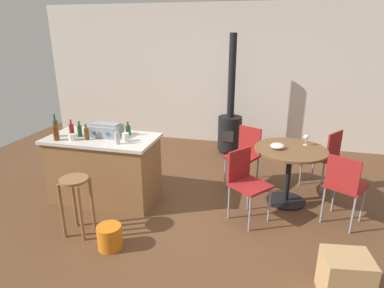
{
  "coord_description": "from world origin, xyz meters",
  "views": [
    {
      "loc": [
        0.79,
        -3.52,
        2.19
      ],
      "look_at": [
        -0.19,
        0.34,
        0.81
      ],
      "focal_mm": 30.52,
      "sensor_mm": 36.0,
      "label": 1
    }
  ],
  "objects": [
    {
      "name": "bottle_0",
      "position": [
        -1.63,
        0.05,
        0.96
      ],
      "size": [
        0.06,
        0.06,
        0.21
      ],
      "color": "#194C23",
      "rests_on": "kitchen_island"
    },
    {
      "name": "plastic_bucket",
      "position": [
        -0.78,
        -0.9,
        0.13
      ],
      "size": [
        0.26,
        0.26,
        0.26
      ],
      "primitive_type": "cylinder",
      "color": "orange",
      "rests_on": "ground_plane"
    },
    {
      "name": "dining_table",
      "position": [
        1.05,
        0.6,
        0.58
      ],
      "size": [
        0.92,
        0.92,
        0.76
      ],
      "color": "black",
      "rests_on": "ground_plane"
    },
    {
      "name": "cup_1",
      "position": [
        -0.97,
        0.02,
        0.94
      ],
      "size": [
        0.12,
        0.08,
        0.11
      ],
      "color": "white",
      "rests_on": "kitchen_island"
    },
    {
      "name": "toolbox",
      "position": [
        -1.31,
        0.16,
        0.96
      ],
      "size": [
        0.38,
        0.29,
        0.17
      ],
      "color": "gray",
      "rests_on": "kitchen_island"
    },
    {
      "name": "cup_0",
      "position": [
        -1.64,
        -0.12,
        0.92
      ],
      "size": [
        0.12,
        0.08,
        0.08
      ],
      "color": "white",
      "rests_on": "kitchen_island"
    },
    {
      "name": "bottle_3",
      "position": [
        -1.72,
        0.02,
        0.97
      ],
      "size": [
        0.06,
        0.06,
        0.23
      ],
      "color": "maroon",
      "rests_on": "kitchen_island"
    },
    {
      "name": "back_wall",
      "position": [
        0.0,
        2.94,
        1.35
      ],
      "size": [
        8.0,
        0.1,
        2.7
      ],
      "primitive_type": "cube",
      "color": "beige",
      "rests_on": "ground_plane"
    },
    {
      "name": "bottle_4",
      "position": [
        -1.93,
        -0.02,
        1.0
      ],
      "size": [
        0.06,
        0.06,
        0.3
      ],
      "color": "#194C23",
      "rests_on": "kitchen_island"
    },
    {
      "name": "kitchen_island",
      "position": [
        -1.34,
        0.09,
        0.44
      ],
      "size": [
        1.42,
        0.75,
        0.88
      ],
      "color": "olive",
      "rests_on": "ground_plane"
    },
    {
      "name": "bottle_2",
      "position": [
        -1.47,
        -0.05,
        0.96
      ],
      "size": [
        0.06,
        0.06,
        0.2
      ],
      "color": "#603314",
      "rests_on": "kitchen_island"
    },
    {
      "name": "serving_bowl",
      "position": [
        0.88,
        0.56,
        0.8
      ],
      "size": [
        0.18,
        0.18,
        0.07
      ],
      "primitive_type": "ellipsoid",
      "color": "white",
      "rests_on": "dining_table"
    },
    {
      "name": "folding_chair_near",
      "position": [
        1.55,
        1.18,
        0.52
      ],
      "size": [
        0.56,
        0.56,
        0.87
      ],
      "color": "maroon",
      "rests_on": "ground_plane"
    },
    {
      "name": "bottle_6",
      "position": [
        -1.04,
        0.25,
        0.96
      ],
      "size": [
        0.06,
        0.06,
        0.18
      ],
      "color": "#194C23",
      "rests_on": "kitchen_island"
    },
    {
      "name": "wood_stove",
      "position": [
        0.03,
        2.32,
        0.52
      ],
      "size": [
        0.44,
        0.45,
        2.16
      ],
      "color": "black",
      "rests_on": "ground_plane"
    },
    {
      "name": "wine_glass",
      "position": [
        1.23,
        0.78,
        0.87
      ],
      "size": [
        0.07,
        0.07,
        0.14
      ],
      "color": "silver",
      "rests_on": "dining_table"
    },
    {
      "name": "folding_chair_far",
      "position": [
        0.44,
        0.97,
        0.52
      ],
      "size": [
        0.53,
        0.53,
        0.87
      ],
      "color": "maroon",
      "rests_on": "ground_plane"
    },
    {
      "name": "cardboard_box",
      "position": [
        1.5,
        -1.02,
        0.21
      ],
      "size": [
        0.43,
        0.38,
        0.42
      ],
      "primitive_type": "cube",
      "rotation": [
        0.0,
        0.0,
        0.15
      ],
      "color": "tan",
      "rests_on": "ground_plane"
    },
    {
      "name": "folding_chair_left",
      "position": [
        0.54,
        0.06,
        0.51
      ],
      "size": [
        0.56,
        0.56,
        0.86
      ],
      "color": "maroon",
      "rests_on": "ground_plane"
    },
    {
      "name": "folding_chair_right",
      "position": [
        1.65,
        0.19,
        0.53
      ],
      "size": [
        0.54,
        0.54,
        0.88
      ],
      "color": "maroon",
      "rests_on": "ground_plane"
    },
    {
      "name": "ground_plane",
      "position": [
        0.0,
        0.0,
        0.0
      ],
      "size": [
        8.8,
        8.8,
        0.0
      ],
      "primitive_type": "plane",
      "color": "brown"
    },
    {
      "name": "bottle_1",
      "position": [
        -1.02,
        -0.1,
        0.96
      ],
      "size": [
        0.06,
        0.06,
        0.2
      ],
      "color": "#B7B2AD",
      "rests_on": "kitchen_island"
    },
    {
      "name": "bottle_5",
      "position": [
        -1.83,
        -0.16,
        0.98
      ],
      "size": [
        0.07,
        0.07,
        0.25
      ],
      "color": "#603314",
      "rests_on": "kitchen_island"
    },
    {
      "name": "wooden_stool",
      "position": [
        -1.24,
        -0.73,
        0.48
      ],
      "size": [
        0.31,
        0.31,
        0.68
      ],
      "color": "olive",
      "rests_on": "ground_plane"
    }
  ]
}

